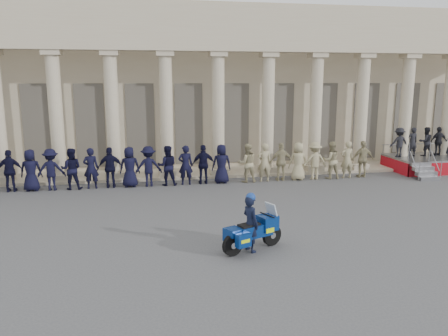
# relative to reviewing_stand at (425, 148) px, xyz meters

# --- Properties ---
(ground) EXTENTS (90.00, 90.00, 0.00)m
(ground) POSITION_rel_reviewing_stand_xyz_m (-12.74, -7.54, -1.27)
(ground) COLOR #434346
(ground) RESTS_ON ground
(building) EXTENTS (40.00, 12.50, 9.00)m
(building) POSITION_rel_reviewing_stand_xyz_m (-12.74, 7.21, 3.25)
(building) COLOR tan
(building) RESTS_ON ground
(officer_rank) EXTENTS (21.40, 0.72, 1.90)m
(officer_rank) POSITION_rel_reviewing_stand_xyz_m (-14.70, -1.03, -0.32)
(officer_rank) COLOR black
(officer_rank) RESTS_ON ground
(reviewing_stand) EXTENTS (4.11, 3.82, 2.39)m
(reviewing_stand) POSITION_rel_reviewing_stand_xyz_m (0.00, 0.00, 0.00)
(reviewing_stand) COLOR gray
(reviewing_stand) RESTS_ON ground
(motorcycle) EXTENTS (1.96, 1.26, 1.34)m
(motorcycle) POSITION_rel_reviewing_stand_xyz_m (-12.05, -9.60, -0.69)
(motorcycle) COLOR black
(motorcycle) RESTS_ON ground
(rider) EXTENTS (0.61, 0.72, 1.76)m
(rider) POSITION_rel_reviewing_stand_xyz_m (-12.15, -9.65, -0.40)
(rider) COLOR black
(rider) RESTS_ON ground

